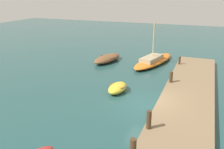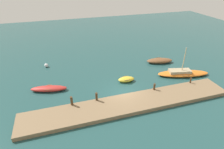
{
  "view_description": "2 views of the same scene",
  "coord_description": "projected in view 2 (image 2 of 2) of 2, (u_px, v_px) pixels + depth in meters",
  "views": [
    {
      "loc": [
        -14.45,
        -3.22,
        7.07
      ],
      "look_at": [
        1.48,
        3.04,
        1.27
      ],
      "focal_mm": 39.74,
      "sensor_mm": 36.0,
      "label": 1
    },
    {
      "loc": [
        -6.85,
        -17.34,
        13.21
      ],
      "look_at": [
        -0.59,
        2.77,
        1.28
      ],
      "focal_mm": 29.7,
      "sensor_mm": 36.0,
      "label": 2
    }
  ],
  "objects": [
    {
      "name": "sailboat_orange",
      "position": [
        183.0,
        73.0,
        26.45
      ],
      "size": [
        7.57,
        3.64,
        4.21
      ],
      "rotation": [
        0.0,
        0.0,
        -0.24
      ],
      "color": "orange",
      "rests_on": "ground_plane"
    },
    {
      "name": "mooring_post_mid_east",
      "position": [
        154.0,
        87.0,
        22.44
      ],
      "size": [
        0.25,
        0.25,
        0.82
      ],
      "primitive_type": "cylinder",
      "color": "#47331E",
      "rests_on": "dock_platform"
    },
    {
      "name": "mooring_post_west",
      "position": [
        72.0,
        101.0,
        19.82
      ],
      "size": [
        0.27,
        0.27,
        1.04
      ],
      "primitive_type": "cylinder",
      "color": "#47331E",
      "rests_on": "dock_platform"
    },
    {
      "name": "rowboat_red",
      "position": [
        49.0,
        89.0,
        23.07
      ],
      "size": [
        4.6,
        2.15,
        0.62
      ],
      "rotation": [
        0.0,
        0.0,
        -0.23
      ],
      "color": "#B72D28",
      "rests_on": "ground_plane"
    },
    {
      "name": "ground_plane",
      "position": [
        123.0,
        94.0,
        22.68
      ],
      "size": [
        84.0,
        84.0,
        0.0
      ],
      "primitive_type": "plane",
      "color": "#234C4C"
    },
    {
      "name": "mooring_post_mid_west",
      "position": [
        97.0,
        97.0,
        20.54
      ],
      "size": [
        0.25,
        0.25,
        0.99
      ],
      "primitive_type": "cylinder",
      "color": "#47331E",
      "rests_on": "dock_platform"
    },
    {
      "name": "marker_buoy",
      "position": [
        46.0,
        65.0,
        28.74
      ],
      "size": [
        0.58,
        0.58,
        0.58
      ],
      "primitive_type": "sphere",
      "color": "silver",
      "rests_on": "ground_plane"
    },
    {
      "name": "rowboat_brown",
      "position": [
        160.0,
        61.0,
        30.05
      ],
      "size": [
        4.41,
        2.35,
        0.71
      ],
      "rotation": [
        0.0,
        0.0,
        -0.19
      ],
      "color": "brown",
      "rests_on": "ground_plane"
    },
    {
      "name": "dock_platform",
      "position": [
        131.0,
        104.0,
        20.61
      ],
      "size": [
        23.77,
        3.38,
        0.46
      ],
      "primitive_type": "cube",
      "color": "#846B4C",
      "rests_on": "ground_plane"
    },
    {
      "name": "mooring_post_east",
      "position": [
        191.0,
        80.0,
        23.81
      ],
      "size": [
        0.19,
        0.19,
        0.74
      ],
      "primitive_type": "cylinder",
      "color": "#47331E",
      "rests_on": "dock_platform"
    },
    {
      "name": "dinghy_yellow",
      "position": [
        126.0,
        79.0,
        25.0
      ],
      "size": [
        2.26,
        1.26,
        0.64
      ],
      "rotation": [
        0.0,
        0.0,
        -0.05
      ],
      "color": "gold",
      "rests_on": "ground_plane"
    }
  ]
}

